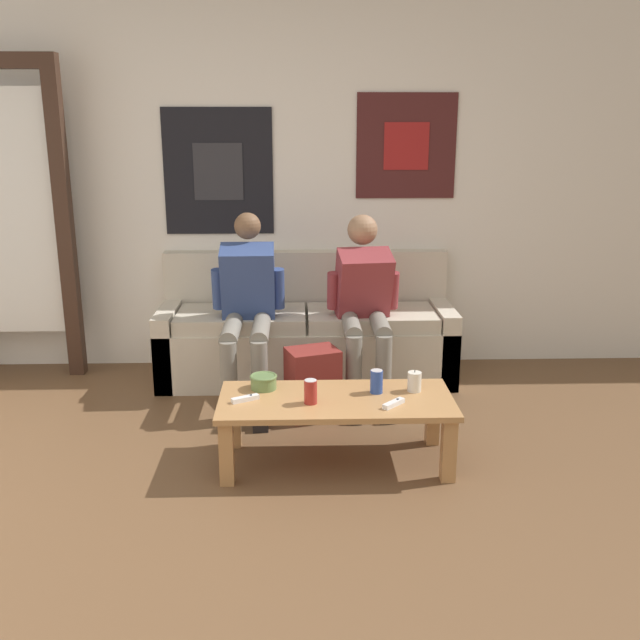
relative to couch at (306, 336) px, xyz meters
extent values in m
plane|color=brown|center=(-0.23, -2.10, -0.29)|extent=(18.00, 18.00, 0.00)
cube|color=white|center=(-0.23, 0.33, 0.99)|extent=(10.00, 0.05, 2.55)
cube|color=black|center=(-0.60, 0.30, 1.10)|extent=(0.75, 0.01, 0.86)
cube|color=#2D2D33|center=(-0.60, 0.29, 1.10)|extent=(0.34, 0.01, 0.39)
cube|color=#471E1E|center=(0.70, 0.30, 1.27)|extent=(0.69, 0.01, 0.71)
cube|color=maroon|center=(0.70, 0.29, 1.27)|extent=(0.31, 0.01, 0.32)
cube|color=#382319|center=(-1.62, 0.11, 0.74)|extent=(0.10, 0.10, 2.05)
cube|color=beige|center=(0.00, 0.24, 0.13)|extent=(2.00, 0.13, 0.84)
cube|color=beige|center=(0.00, -0.09, -0.09)|extent=(2.00, 0.54, 0.39)
cube|color=beige|center=(-0.94, -0.09, -0.03)|extent=(0.12, 0.54, 0.51)
cube|color=beige|center=(0.94, -0.09, -0.03)|extent=(0.12, 0.54, 0.51)
cube|color=beige|center=(-0.44, -0.09, 0.15)|extent=(0.86, 0.50, 0.10)
cube|color=beige|center=(0.44, -0.09, 0.15)|extent=(0.86, 0.50, 0.10)
cube|color=#B27F4C|center=(0.13, -1.33, 0.06)|extent=(1.20, 0.54, 0.03)
cube|color=#B27F4C|center=(-0.41, -1.12, -0.12)|extent=(0.07, 0.07, 0.33)
cube|color=#B27F4C|center=(0.68, -1.12, -0.12)|extent=(0.07, 0.07, 0.33)
cube|color=#B27F4C|center=(-0.41, -1.54, -0.12)|extent=(0.07, 0.07, 0.33)
cube|color=#B27F4C|center=(0.68, -1.54, -0.12)|extent=(0.07, 0.07, 0.33)
cylinder|color=gray|center=(-0.47, -0.54, 0.20)|extent=(0.11, 0.46, 0.11)
cylinder|color=gray|center=(-0.47, -0.77, -0.03)|extent=(0.10, 0.10, 0.47)
cube|color=#232328|center=(-0.47, -0.84, -0.26)|extent=(0.11, 0.25, 0.05)
cylinder|color=gray|center=(-0.29, -0.54, 0.20)|extent=(0.11, 0.46, 0.11)
cylinder|color=gray|center=(-0.29, -0.77, -0.03)|extent=(0.10, 0.10, 0.47)
cube|color=#232328|center=(-0.29, -0.84, -0.26)|extent=(0.11, 0.25, 0.05)
cube|color=#33477F|center=(-0.38, -0.24, 0.44)|extent=(0.35, 0.34, 0.52)
sphere|color=brown|center=(-0.38, -0.15, 0.79)|extent=(0.17, 0.17, 0.17)
cylinder|color=#33477F|center=(-0.57, -0.24, 0.40)|extent=(0.08, 0.11, 0.27)
cylinder|color=#33477F|center=(-0.18, -0.24, 0.40)|extent=(0.08, 0.11, 0.27)
cylinder|color=gray|center=(0.28, -0.49, 0.20)|extent=(0.11, 0.37, 0.11)
cylinder|color=gray|center=(0.28, -0.67, -0.03)|extent=(0.10, 0.10, 0.47)
cube|color=#232328|center=(0.28, -0.74, -0.26)|extent=(0.11, 0.25, 0.05)
cylinder|color=gray|center=(0.46, -0.49, 0.20)|extent=(0.11, 0.37, 0.11)
cylinder|color=gray|center=(0.46, -0.67, -0.03)|extent=(0.10, 0.10, 0.47)
cube|color=#232328|center=(0.46, -0.74, -0.26)|extent=(0.11, 0.25, 0.05)
cube|color=maroon|center=(0.37, -0.23, 0.41)|extent=(0.38, 0.39, 0.49)
sphere|color=#9E7556|center=(0.37, -0.12, 0.76)|extent=(0.20, 0.20, 0.20)
cylinder|color=maroon|center=(0.17, -0.23, 0.38)|extent=(0.08, 0.12, 0.26)
cylinder|color=maroon|center=(0.56, -0.23, 0.38)|extent=(0.08, 0.12, 0.26)
cube|color=maroon|center=(0.03, -0.71, -0.08)|extent=(0.35, 0.31, 0.42)
cube|color=maroon|center=(0.06, -0.81, -0.17)|extent=(0.22, 0.14, 0.19)
cylinder|color=#607F47|center=(-0.24, -1.18, 0.11)|extent=(0.14, 0.14, 0.07)
torus|color=#607F47|center=(-0.24, -1.18, 0.14)|extent=(0.15, 0.15, 0.02)
cylinder|color=silver|center=(0.55, -1.24, 0.12)|extent=(0.07, 0.07, 0.10)
cylinder|color=black|center=(0.55, -1.24, 0.18)|extent=(0.00, 0.00, 0.01)
cylinder|color=#28479E|center=(0.35, -1.26, 0.13)|extent=(0.07, 0.07, 0.12)
cylinder|color=silver|center=(0.35, -1.26, 0.19)|extent=(0.06, 0.06, 0.00)
cylinder|color=maroon|center=(0.00, -1.39, 0.13)|extent=(0.07, 0.07, 0.12)
cylinder|color=silver|center=(0.00, -1.39, 0.19)|extent=(0.06, 0.06, 0.00)
cube|color=white|center=(-0.33, -1.35, 0.08)|extent=(0.14, 0.10, 0.02)
cylinder|color=#333842|center=(-0.30, -1.34, 0.10)|extent=(0.01, 0.01, 0.00)
cube|color=white|center=(0.42, -1.44, 0.08)|extent=(0.13, 0.13, 0.02)
cylinder|color=#333842|center=(0.44, -1.42, 0.10)|extent=(0.01, 0.01, 0.00)
camera|label=1|loc=(-0.06, -4.73, 1.44)|focal=40.00mm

